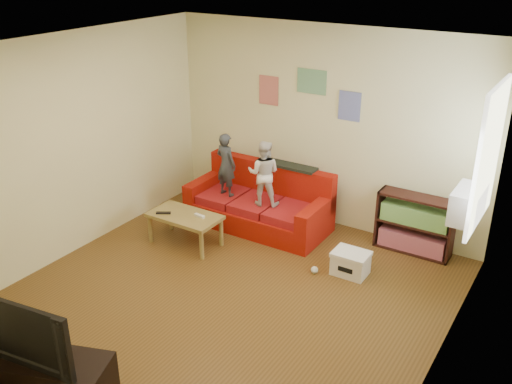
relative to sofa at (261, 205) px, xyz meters
The scene contains 17 objects.
room_shell 2.29m from the sofa, 71.87° to the right, with size 4.52×5.02×2.72m.
sofa is the anchor object (origin of this frame).
child_a 0.74m from the sofa, 159.82° to the right, with size 0.32×0.21×0.88m, color #313740.
child_b 0.60m from the sofa, 48.31° to the right, with size 0.43×0.33×0.88m, color silver.
coffee_table 1.13m from the sofa, 117.71° to the right, with size 0.93×0.51×0.42m.
remote 1.37m from the sofa, 124.68° to the right, with size 0.19×0.05×0.02m, color black.
game_controller 1.02m from the sofa, 108.92° to the right, with size 0.15×0.04×0.03m, color silver.
bookshelf 2.07m from the sofa, 10.39° to the left, with size 0.95×0.28×0.76m.
window 3.17m from the sofa, ahead, with size 0.04×1.08×1.48m, color white.
ac_unit 2.86m from the sofa, ahead, with size 0.28×0.55×0.35m, color #B7B2A3.
artwork_left 1.58m from the sofa, 111.44° to the left, with size 0.30×0.01×0.40m, color #D87266.
artwork_center 1.81m from the sofa, 52.36° to the left, with size 0.42×0.01×0.32m, color #72B27F.
artwork_right 1.81m from the sofa, 29.66° to the left, with size 0.30×0.01×0.38m, color #727FCC.
file_box 1.69m from the sofa, 19.29° to the right, with size 0.42×0.32×0.29m.
tv_stand 3.87m from the sofa, 87.30° to the right, with size 1.27×0.42×0.48m, color black.
television 3.90m from the sofa, 87.30° to the right, with size 1.04×0.14×0.60m, color black.
tissue 1.47m from the sofa, 32.10° to the right, with size 0.09×0.09×0.09m, color silver.
Camera 1 is at (3.10, -4.15, 3.61)m, focal length 40.00 mm.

